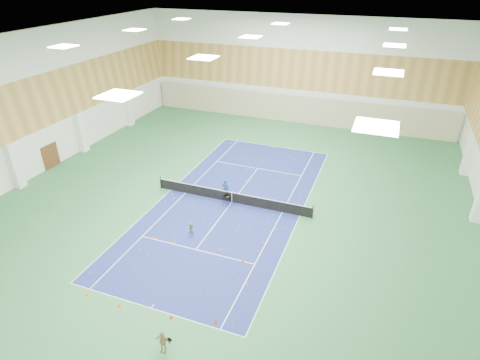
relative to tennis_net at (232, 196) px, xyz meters
name	(u,v)px	position (x,y,z in m)	size (l,w,h in m)	color
ground	(232,202)	(0.00, 0.00, -0.55)	(40.00, 40.00, 0.00)	#2F6F3F
room_shell	(231,131)	(0.00, 0.00, 5.45)	(36.00, 40.00, 12.00)	white
wood_cladding	(231,104)	(0.00, 0.00, 7.45)	(36.00, 40.00, 8.00)	tan
ceiling_light_grid	(230,46)	(0.00, 0.00, 11.37)	(21.40, 25.40, 0.06)	white
court_surface	(232,202)	(0.00, 0.00, -0.55)	(10.97, 23.77, 0.01)	navy
tennis_balls_scatter	(232,202)	(0.00, 0.00, -0.50)	(10.57, 22.77, 0.07)	#B7CB22
tennis_net	(232,196)	(0.00, 0.00, 0.00)	(12.80, 0.10, 1.10)	black
back_curtain	(294,109)	(0.00, 19.75, 1.05)	(35.40, 0.16, 3.20)	#C6B793
door_left_b	(51,156)	(-17.92, 0.00, 0.55)	(0.08, 1.80, 2.20)	#593319
coach	(225,188)	(-0.81, 0.60, 0.24)	(0.58, 0.38, 1.58)	navy
child_court	(191,230)	(-0.91, -5.20, 0.00)	(0.53, 0.41, 1.09)	gray
child_apron	(162,341)	(2.03, -14.01, 0.09)	(0.75, 0.31, 1.29)	tan
ball_cart	(227,201)	(-0.16, -0.60, -0.08)	(0.54, 0.54, 0.93)	black
cone_svc_a	(157,237)	(-3.02, -6.26, -0.45)	(0.19, 0.19, 0.21)	#DE410B
cone_svc_b	(175,240)	(-1.72, -6.12, -0.44)	(0.19, 0.19, 0.21)	#FF5F0D
cone_svc_c	(219,248)	(1.46, -5.86, -0.44)	(0.21, 0.21, 0.23)	orange
cone_svc_d	(243,261)	(3.33, -6.48, -0.44)	(0.21, 0.21, 0.23)	#EA530C
cone_base_a	(87,294)	(-3.91, -12.31, -0.45)	(0.19, 0.19, 0.21)	orange
cone_base_b	(120,305)	(-1.68, -12.37, -0.43)	(0.21, 0.21, 0.24)	orange
cone_base_c	(171,317)	(1.38, -12.11, -0.45)	(0.19, 0.19, 0.21)	#E33D0B
cone_base_d	(216,321)	(3.72, -11.55, -0.43)	(0.22, 0.22, 0.24)	#EB3C0C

